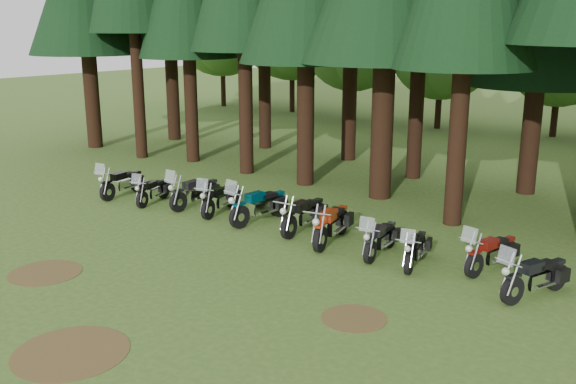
% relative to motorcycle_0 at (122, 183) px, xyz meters
% --- Properties ---
extents(ground, '(120.00, 120.00, 0.00)m').
position_rel_motorcycle_0_xyz_m(ground, '(7.40, -3.95, -0.47)').
color(ground, '#36561E').
rests_on(ground, ground).
extents(decid_0, '(8.00, 7.78, 10.00)m').
position_rel_motorcycle_0_xyz_m(decid_0, '(-14.70, 21.32, 5.43)').
color(decid_0, black).
rests_on(decid_0, ground).
extents(decid_1, '(7.91, 7.69, 9.88)m').
position_rel_motorcycle_0_xyz_m(decid_1, '(-8.59, 21.82, 5.36)').
color(decid_1, black).
rests_on(decid_1, ground).
extents(decid_2, '(6.72, 6.53, 8.40)m').
position_rel_motorcycle_0_xyz_m(decid_2, '(-3.04, 20.83, 4.49)').
color(decid_2, black).
rests_on(decid_2, ground).
extents(decid_3, '(6.12, 5.95, 7.65)m').
position_rel_motorcycle_0_xyz_m(decid_3, '(2.68, 21.18, 4.04)').
color(decid_3, black).
rests_on(decid_3, ground).
extents(decid_4, '(5.93, 5.76, 7.41)m').
position_rel_motorcycle_0_xyz_m(decid_4, '(8.98, 22.38, 3.90)').
color(decid_4, black).
rests_on(decid_4, ground).
extents(dirt_patch_0, '(1.80, 1.80, 0.01)m').
position_rel_motorcycle_0_xyz_m(dirt_patch_0, '(4.40, -5.95, -0.46)').
color(dirt_patch_0, '#4C3D1E').
rests_on(dirt_patch_0, ground).
extents(dirt_patch_1, '(1.40, 1.40, 0.01)m').
position_rel_motorcycle_0_xyz_m(dirt_patch_1, '(11.90, -3.45, -0.46)').
color(dirt_patch_1, '#4C3D1E').
rests_on(dirt_patch_1, ground).
extents(dirt_patch_2, '(2.20, 2.20, 0.01)m').
position_rel_motorcycle_0_xyz_m(dirt_patch_2, '(8.40, -7.95, -0.46)').
color(dirt_patch_2, '#4C3D1E').
rests_on(dirt_patch_2, ground).
extents(motorcycle_0, '(0.62, 2.24, 1.41)m').
position_rel_motorcycle_0_xyz_m(motorcycle_0, '(0.00, 0.00, 0.00)').
color(motorcycle_0, black).
rests_on(motorcycle_0, ground).
extents(motorcycle_1, '(0.79, 1.96, 1.25)m').
position_rel_motorcycle_0_xyz_m(motorcycle_1, '(1.60, 0.04, -0.05)').
color(motorcycle_1, black).
rests_on(motorcycle_1, ground).
extents(motorcycle_2, '(0.44, 2.32, 1.47)m').
position_rel_motorcycle_0_xyz_m(motorcycle_2, '(3.09, 0.61, 0.02)').
color(motorcycle_2, black).
rests_on(motorcycle_2, ground).
extents(motorcycle_3, '(0.73, 2.22, 1.40)m').
position_rel_motorcycle_0_xyz_m(motorcycle_3, '(4.30, 0.55, -0.00)').
color(motorcycle_3, black).
rests_on(motorcycle_3, ground).
extents(motorcycle_4, '(0.61, 2.49, 1.56)m').
position_rel_motorcycle_0_xyz_m(motorcycle_4, '(5.96, 0.56, 0.05)').
color(motorcycle_4, black).
rests_on(motorcycle_4, ground).
extents(motorcycle_5, '(0.41, 2.36, 0.96)m').
position_rel_motorcycle_0_xyz_m(motorcycle_5, '(7.59, 0.68, 0.02)').
color(motorcycle_5, black).
rests_on(motorcycle_5, ground).
extents(motorcycle_6, '(0.69, 2.42, 1.00)m').
position_rel_motorcycle_0_xyz_m(motorcycle_6, '(8.81, 0.33, 0.04)').
color(motorcycle_6, black).
rests_on(motorcycle_6, ground).
extents(motorcycle_7, '(0.55, 2.11, 1.33)m').
position_rel_motorcycle_0_xyz_m(motorcycle_7, '(10.43, 0.27, -0.03)').
color(motorcycle_7, black).
rests_on(motorcycle_7, ground).
extents(motorcycle_8, '(0.71, 1.99, 1.25)m').
position_rel_motorcycle_0_xyz_m(motorcycle_8, '(11.51, 0.15, -0.05)').
color(motorcycle_8, black).
rests_on(motorcycle_8, ground).
extents(motorcycle_9, '(0.75, 2.16, 1.36)m').
position_rel_motorcycle_0_xyz_m(motorcycle_9, '(13.20, 0.96, -0.02)').
color(motorcycle_9, black).
rests_on(motorcycle_9, ground).
extents(motorcycle_10, '(1.05, 2.18, 1.41)m').
position_rel_motorcycle_0_xyz_m(motorcycle_10, '(14.57, -0.03, 0.00)').
color(motorcycle_10, black).
rests_on(motorcycle_10, ground).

